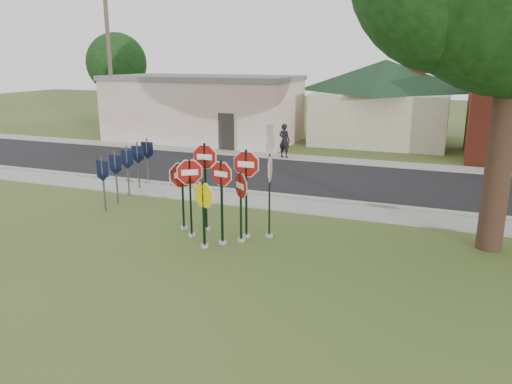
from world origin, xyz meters
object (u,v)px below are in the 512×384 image
at_px(stop_sign_yellow, 204,207).
at_px(pedestrian, 284,141).
at_px(stop_sign_center, 222,191).
at_px(utility_pole_near, 110,63).
at_px(stop_sign_left, 190,187).

distance_m(stop_sign_yellow, pedestrian, 13.56).
bearing_deg(stop_sign_center, utility_pole_near, 135.26).
distance_m(stop_sign_left, utility_pole_near, 19.42).
height_order(stop_sign_center, stop_sign_left, stop_sign_center).
xyz_separation_m(utility_pole_near, pedestrian, (11.90, -1.18, -3.99)).
bearing_deg(stop_sign_center, stop_sign_yellow, -127.79).
xyz_separation_m(stop_sign_left, utility_pole_near, (-13.12, 13.91, 3.40)).
height_order(stop_sign_left, utility_pole_near, utility_pole_near).
bearing_deg(stop_sign_yellow, stop_sign_center, 52.21).
relative_size(stop_sign_yellow, utility_pole_near, 0.22).
bearing_deg(stop_sign_left, stop_sign_center, -10.74).
xyz_separation_m(stop_sign_yellow, utility_pole_near, (-13.90, 14.58, 3.76)).
bearing_deg(utility_pole_near, stop_sign_yellow, -46.37).
bearing_deg(utility_pole_near, pedestrian, -5.64).
distance_m(stop_sign_left, pedestrian, 12.80).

